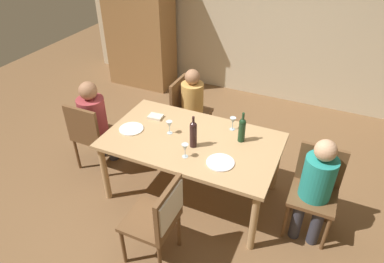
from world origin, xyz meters
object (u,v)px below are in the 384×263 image
at_px(wine_bottle_tall_green, 242,129).
at_px(wine_glass_near_right, 169,125).
at_px(person_woman_host, 194,103).
at_px(dinner_plate_host, 220,162).
at_px(wine_bottle_dark_red, 193,133).
at_px(armoire_cabinet, 139,23).
at_px(wine_glass_centre, 233,121).
at_px(dining_table, 192,145).
at_px(chair_left_end, 91,132).
at_px(person_man_guest, 95,119).
at_px(chair_far_left, 186,108).
at_px(person_man_bearded, 317,184).
at_px(dinner_plate_guest_left, 131,129).
at_px(wine_glass_near_left, 185,148).
at_px(chair_near, 161,214).
at_px(chair_right_end, 316,185).

xyz_separation_m(wine_bottle_tall_green, wine_glass_near_right, (-0.74, -0.18, -0.04)).
distance_m(wine_bottle_tall_green, wine_glass_near_right, 0.76).
height_order(person_woman_host, wine_glass_near_right, person_woman_host).
xyz_separation_m(wine_glass_near_right, dinner_plate_host, (0.67, -0.25, -0.10)).
relative_size(person_woman_host, wine_bottle_dark_red, 3.14).
height_order(armoire_cabinet, wine_bottle_tall_green, armoire_cabinet).
relative_size(wine_glass_centre, dinner_plate_host, 0.55).
height_order(dining_table, wine_bottle_tall_green, wine_bottle_tall_green).
xyz_separation_m(dining_table, chair_left_end, (-1.29, -0.09, -0.15)).
relative_size(armoire_cabinet, person_man_guest, 1.89).
bearing_deg(chair_far_left, person_man_bearded, 62.24).
distance_m(person_man_guest, wine_bottle_tall_green, 1.78).
relative_size(dining_table, person_man_guest, 1.57).
relative_size(person_man_guest, wine_glass_centre, 7.76).
height_order(armoire_cabinet, dinner_plate_guest_left, armoire_cabinet).
bearing_deg(dinner_plate_host, person_man_guest, 171.04).
bearing_deg(wine_glass_near_left, wine_glass_centre, 67.72).
relative_size(chair_far_left, dinner_plate_host, 3.39).
bearing_deg(person_man_guest, person_woman_host, 44.43).
height_order(chair_left_end, wine_bottle_tall_green, wine_bottle_tall_green).
relative_size(person_woman_host, person_man_guest, 0.95).
xyz_separation_m(wine_bottle_tall_green, wine_glass_centre, (-0.15, 0.16, -0.04)).
bearing_deg(wine_glass_centre, person_man_guest, -168.53).
bearing_deg(dining_table, wine_bottle_tall_green, 21.88).
distance_m(chair_near, dinner_plate_host, 0.75).
relative_size(wine_glass_near_left, wine_glass_near_right, 1.00).
xyz_separation_m(person_woman_host, wine_glass_near_right, (0.12, -0.91, 0.23)).
relative_size(chair_far_left, wine_bottle_dark_red, 2.63).
bearing_deg(chair_near, wine_glass_near_left, 6.04).
bearing_deg(chair_near, chair_left_end, 59.67).
bearing_deg(armoire_cabinet, wine_glass_near_left, -51.26).
bearing_deg(chair_right_end, person_man_guest, 1.36).
height_order(person_man_bearded, person_man_guest, person_man_guest).
height_order(armoire_cabinet, person_man_bearded, armoire_cabinet).
height_order(person_man_guest, wine_glass_near_left, person_man_guest).
height_order(armoire_cabinet, person_woman_host, armoire_cabinet).
xyz_separation_m(chair_near, person_woman_host, (-0.51, 1.83, 0.04)).
relative_size(person_woman_host, wine_glass_centre, 7.35).
bearing_deg(dinner_plate_host, chair_near, -112.74).
bearing_deg(chair_near, wine_bottle_dark_red, 4.57).
relative_size(chair_left_end, wine_glass_near_left, 6.17).
distance_m(wine_bottle_dark_red, wine_glass_near_left, 0.20).
bearing_deg(person_man_guest, wine_glass_near_right, -1.05).
height_order(person_woman_host, wine_glass_near_left, person_woman_host).
relative_size(wine_bottle_tall_green, wine_bottle_dark_red, 0.96).
bearing_deg(dining_table, wine_glass_near_left, -78.73).
xyz_separation_m(chair_right_end, person_woman_host, (-1.67, 0.83, 0.10)).
bearing_deg(dinner_plate_guest_left, wine_bottle_dark_red, 0.33).
bearing_deg(wine_glass_near_left, dining_table, 101.27).
height_order(armoire_cabinet, dining_table, armoire_cabinet).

